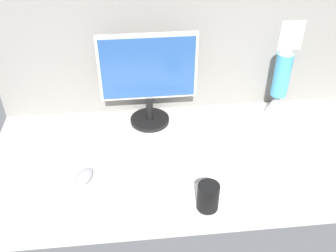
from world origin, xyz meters
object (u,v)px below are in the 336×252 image
(monitor, at_px, (148,76))
(mouse, at_px, (84,176))
(keyboard, at_px, (164,174))
(mug_black_travel, at_px, (208,197))
(lava_lamp, at_px, (280,85))

(monitor, xyz_separation_m, mouse, (-0.28, -0.37, -0.22))
(keyboard, distance_m, mug_black_travel, 0.23)
(mug_black_travel, distance_m, lava_lamp, 0.73)
(monitor, relative_size, mug_black_travel, 4.07)
(keyboard, height_order, mug_black_travel, mug_black_travel)
(keyboard, bearing_deg, mug_black_travel, -59.05)
(mouse, bearing_deg, mug_black_travel, -4.02)
(monitor, xyz_separation_m, mug_black_travel, (0.17, -0.55, -0.19))
(mouse, relative_size, mug_black_travel, 0.91)
(monitor, height_order, mug_black_travel, monitor)
(mouse, bearing_deg, monitor, 71.70)
(monitor, relative_size, mouse, 4.48)
(keyboard, relative_size, mouse, 3.85)
(monitor, height_order, lava_lamp, monitor)
(monitor, distance_m, mug_black_travel, 0.61)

